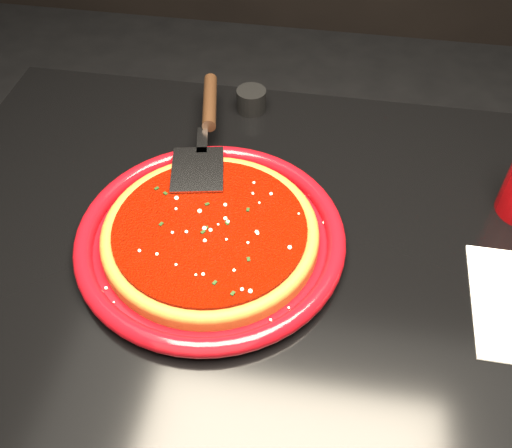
{
  "coord_description": "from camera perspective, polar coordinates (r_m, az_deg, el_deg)",
  "views": [
    {
      "loc": [
        0.0,
        -0.5,
        1.37
      ],
      "look_at": [
        -0.09,
        0.04,
        0.77
      ],
      "focal_mm": 40.0,
      "sensor_mm": 36.0,
      "label": 1
    }
  ],
  "objects": [
    {
      "name": "pizza_server",
      "position": [
        0.93,
        -5.07,
        9.3
      ],
      "size": [
        0.16,
        0.35,
        0.02
      ],
      "primitive_type": null,
      "rotation": [
        0.0,
        0.0,
        0.2
      ],
      "color": "#AEB0B5",
      "rests_on": "plate"
    },
    {
      "name": "pizza_crust_rim",
      "position": [
        0.8,
        -4.61,
        -0.75
      ],
      "size": [
        0.33,
        0.33,
        0.02
      ],
      "primitive_type": "torus",
      "rotation": [
        0.0,
        0.0,
        -0.09
      ],
      "color": "brown",
      "rests_on": "plate"
    },
    {
      "name": "basil_flecks",
      "position": [
        0.79,
        -4.66,
        -0.17
      ],
      "size": [
        0.24,
        0.24,
        0.0
      ],
      "primitive_type": null,
      "color": "black",
      "rests_on": "plate"
    },
    {
      "name": "table",
      "position": [
        1.11,
        4.26,
        -15.98
      ],
      "size": [
        1.2,
        0.8,
        0.75
      ],
      "primitive_type": "cube",
      "color": "black",
      "rests_on": "floor"
    },
    {
      "name": "plate",
      "position": [
        0.81,
        -4.56,
        -1.31
      ],
      "size": [
        0.41,
        0.41,
        0.03
      ],
      "primitive_type": "cylinder",
      "rotation": [
        0.0,
        0.0,
        -0.09
      ],
      "color": "maroon",
      "rests_on": "table"
    },
    {
      "name": "parmesan_dusting",
      "position": [
        0.79,
        -4.66,
        -0.12
      ],
      "size": [
        0.26,
        0.26,
        0.01
      ],
      "primitive_type": null,
      "color": "beige",
      "rests_on": "plate"
    },
    {
      "name": "ramekin",
      "position": [
        1.04,
        -0.47,
        12.28
      ],
      "size": [
        0.05,
        0.05,
        0.04
      ],
      "primitive_type": "cylinder",
      "rotation": [
        0.0,
        0.0,
        -0.01
      ],
      "color": "black",
      "rests_on": "table"
    },
    {
      "name": "pizza_sauce",
      "position": [
        0.79,
        -4.63,
        -0.49
      ],
      "size": [
        0.29,
        0.29,
        0.01
      ],
      "primitive_type": "cylinder",
      "rotation": [
        0.0,
        0.0,
        -0.09
      ],
      "color": "#6E0900",
      "rests_on": "plate"
    },
    {
      "name": "pizza_crust",
      "position": [
        0.8,
        -4.57,
        -1.11
      ],
      "size": [
        0.33,
        0.33,
        0.02
      ],
      "primitive_type": "cylinder",
      "rotation": [
        0.0,
        0.0,
        -0.09
      ],
      "color": "brown",
      "rests_on": "plate"
    }
  ]
}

